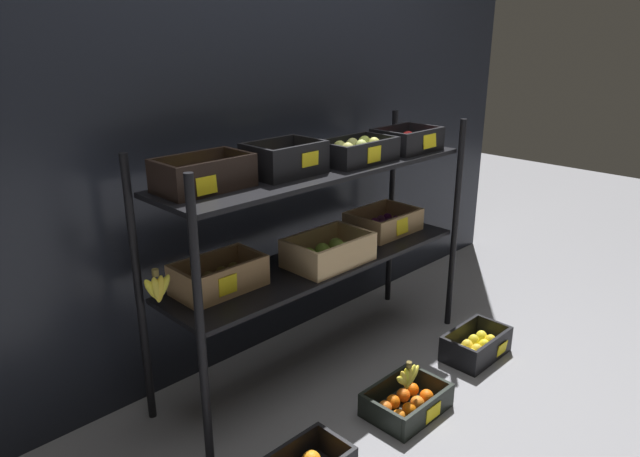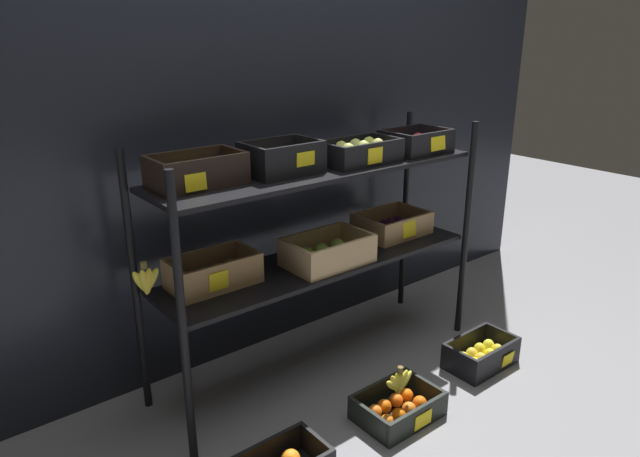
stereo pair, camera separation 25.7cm
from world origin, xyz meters
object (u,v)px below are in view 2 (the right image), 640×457
at_px(display_rack, 318,211).
at_px(crate_ground_tangerine, 398,408).
at_px(banana_bunch_loose, 399,383).
at_px(crate_ground_lemon, 481,355).

distance_m(display_rack, crate_ground_tangerine, 0.90).
bearing_deg(banana_bunch_loose, crate_ground_tangerine, -9.71).
bearing_deg(banana_bunch_loose, crate_ground_lemon, 2.29).
xyz_separation_m(display_rack, banana_bunch_loose, (0.01, -0.52, -0.61)).
height_order(display_rack, crate_ground_lemon, display_rack).
xyz_separation_m(crate_ground_lemon, banana_bunch_loose, (-0.60, -0.02, 0.11)).
height_order(crate_ground_tangerine, crate_ground_lemon, crate_ground_lemon).
height_order(display_rack, banana_bunch_loose, display_rack).
bearing_deg(crate_ground_tangerine, display_rack, 90.93).
bearing_deg(display_rack, crate_ground_tangerine, -89.07).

